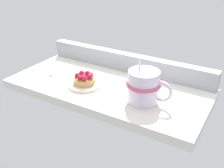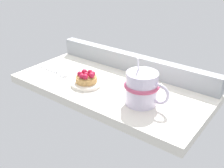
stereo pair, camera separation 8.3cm
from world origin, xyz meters
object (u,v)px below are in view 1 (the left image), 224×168
at_px(raspberry_tart, 84,79).
at_px(dessert_plate, 84,85).
at_px(coffee_mug, 144,86).
at_px(dessert_fork, 47,74).

bearing_deg(raspberry_tart, dessert_plate, -168.17).
relative_size(raspberry_tart, coffee_mug, 0.51).
height_order(raspberry_tart, dessert_fork, raspberry_tart).
bearing_deg(dessert_plate, dessert_fork, 178.59).
bearing_deg(dessert_plate, coffee_mug, 2.27).
xyz_separation_m(dessert_plate, dessert_fork, (-0.17, 0.00, -0.00)).
height_order(raspberry_tart, coffee_mug, coffee_mug).
height_order(dessert_plate, dessert_fork, dessert_plate).
relative_size(dessert_plate, dessert_fork, 0.66).
bearing_deg(dessert_plate, raspberry_tart, 11.83).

